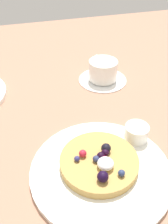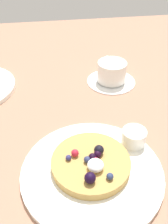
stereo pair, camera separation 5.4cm
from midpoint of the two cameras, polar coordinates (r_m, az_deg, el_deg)
The scene contains 6 objects.
ground_plane at distance 58.50cm, azimuth -1.89°, elevation -4.86°, with size 156.35×142.54×3.00cm, color #A5765D.
pancake_plate at distance 48.62cm, azimuth 5.05°, elevation -13.36°, with size 26.31×26.31×1.11cm, color white.
pancake_with_berries at distance 47.84cm, azimuth 4.87°, elevation -11.48°, with size 14.69×14.69×3.68cm.
syrup_ramekin at distance 52.99cm, azimuth 14.00°, elevation -5.54°, with size 4.90×4.90×3.29cm.
coffee_saucer at distance 73.86cm, azimuth 8.18°, elevation 6.86°, with size 13.70×13.70×0.60cm, color white.
coffee_cup at distance 72.39cm, azimuth 8.37°, elevation 9.05°, with size 8.01×10.97×5.52cm.
Camera 2 is at (-1.83, -42.77, 38.77)cm, focal length 40.79 mm.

